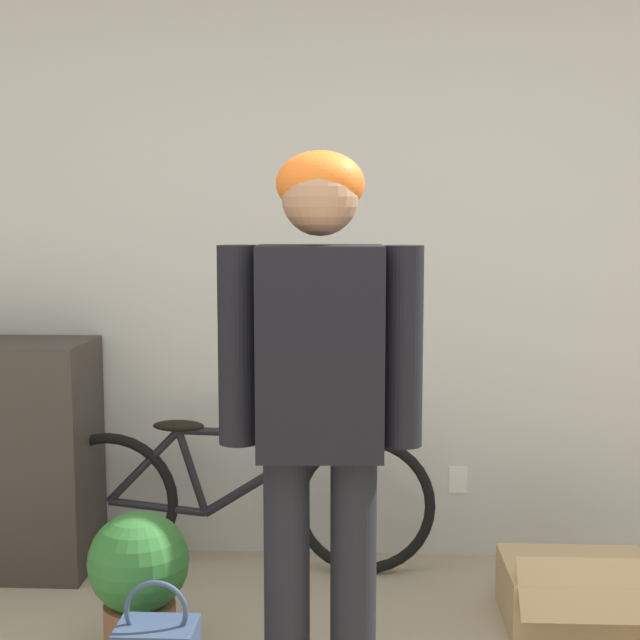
{
  "coord_description": "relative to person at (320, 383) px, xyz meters",
  "views": [
    {
      "loc": [
        0.12,
        -1.64,
        1.51
      ],
      "look_at": [
        -0.01,
        0.92,
        1.22
      ],
      "focal_mm": 50.0,
      "sensor_mm": 36.0,
      "label": 1
    }
  ],
  "objects": [
    {
      "name": "wall_back",
      "position": [
        0.01,
        1.37,
        0.27
      ],
      "size": [
        8.0,
        0.07,
        2.6
      ],
      "color": "silver",
      "rests_on": "ground_plane"
    },
    {
      "name": "person",
      "position": [
        0.0,
        0.0,
        0.0
      ],
      "size": [
        0.6,
        0.26,
        1.71
      ],
      "rotation": [
        0.0,
        0.0,
        0.04
      ],
      "color": "black",
      "rests_on": "ground_plane"
    },
    {
      "name": "bicycle",
      "position": [
        -0.42,
        1.11,
        -0.71
      ],
      "size": [
        1.7,
        0.46,
        0.67
      ],
      "rotation": [
        0.0,
        0.0,
        -0.01
      ],
      "color": "black",
      "rests_on": "ground_plane"
    },
    {
      "name": "cardboard_box",
      "position": [
        0.94,
        0.68,
        -0.92
      ],
      "size": [
        0.56,
        0.5,
        0.31
      ],
      "color": "tan",
      "rests_on": "ground_plane"
    },
    {
      "name": "potted_plant",
      "position": [
        -0.64,
        0.32,
        -0.74
      ],
      "size": [
        0.34,
        0.34,
        0.52
      ],
      "color": "brown",
      "rests_on": "ground_plane"
    }
  ]
}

